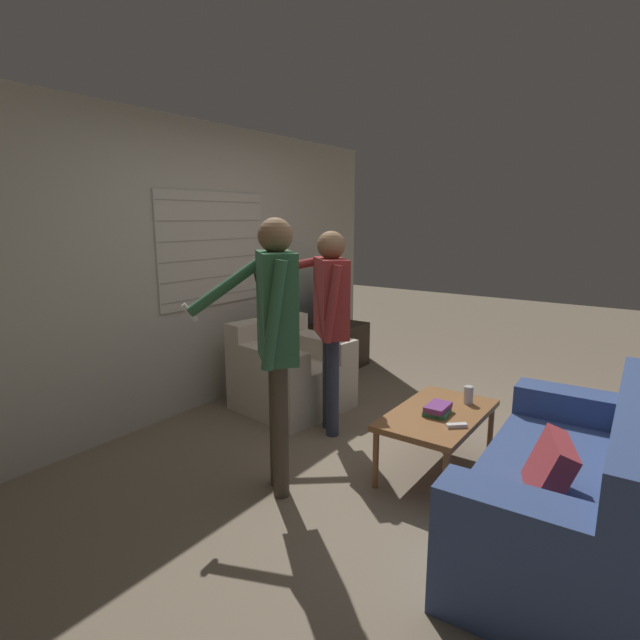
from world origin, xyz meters
name	(u,v)px	position (x,y,z in m)	size (l,w,h in m)	color
ground_plane	(398,461)	(0.00, 0.00, 0.00)	(16.00, 16.00, 0.00)	#7F705B
wall_back	(200,268)	(0.00, 2.03, 1.28)	(5.20, 0.08, 2.55)	#BCB7A8
couch_blue	(572,489)	(-0.31, -1.16, 0.32)	(1.79, 0.88, 0.86)	#384C7F
armchair_beige	(289,373)	(0.38, 1.31, 0.33)	(0.97, 0.96, 0.80)	beige
coffee_table	(438,418)	(0.03, -0.27, 0.39)	(0.95, 0.55, 0.43)	brown
tv_stand	(330,348)	(1.53, 1.65, 0.25)	(0.95, 0.51, 0.51)	#33281E
tv	(330,304)	(1.53, 1.65, 0.77)	(0.76, 0.48, 0.53)	#B2B2B7
person_left_standing	(275,324)	(-0.79, 0.46, 1.09)	(0.49, 0.77, 1.72)	#4C4233
person_right_standing	(329,307)	(0.14, 0.70, 1.04)	(0.51, 0.83, 1.62)	#33384C
book_stack	(438,409)	(0.00, -0.28, 0.46)	(0.22, 0.18, 0.07)	#33754C
soda_can	(468,395)	(0.31, -0.38, 0.49)	(0.07, 0.07, 0.13)	silver
spare_remote	(457,426)	(-0.14, -0.46, 0.44)	(0.12, 0.12, 0.02)	white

